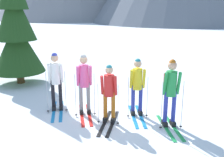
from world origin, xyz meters
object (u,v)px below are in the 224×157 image
object	(u,v)px
skier_in_white	(56,79)
skier_in_red	(109,91)
pine_tree_near	(16,27)
skier_in_green	(171,89)
skier_in_yellow	(137,85)
skier_in_pink	(84,82)

from	to	relation	value
skier_in_white	skier_in_red	xyz separation A→B (m)	(1.72, -0.55, -0.09)
skier_in_red	pine_tree_near	world-z (taller)	pine_tree_near
skier_in_white	skier_in_green	world-z (taller)	skier_in_green
skier_in_green	skier_in_yellow	bearing A→B (deg)	147.53
skier_in_white	skier_in_red	world-z (taller)	skier_in_white
skier_in_white	skier_in_green	xyz separation A→B (m)	(3.33, -0.56, 0.05)
skier_in_pink	skier_in_red	world-z (taller)	skier_in_pink
skier_in_red	pine_tree_near	distance (m)	5.53
skier_in_red	skier_in_yellow	world-z (taller)	skier_in_yellow
skier_in_green	pine_tree_near	size ratio (longest dim) A/B	0.36
skier_in_white	skier_in_yellow	size ratio (longest dim) A/B	1.06
skier_in_green	pine_tree_near	xyz separation A→B (m)	(-5.93, 3.16, 1.26)
skier_in_pink	skier_in_green	world-z (taller)	skier_in_green
skier_in_pink	skier_in_yellow	bearing A→B (deg)	5.82
skier_in_white	pine_tree_near	world-z (taller)	pine_tree_near
skier_in_pink	skier_in_red	distance (m)	0.91
skier_in_yellow	skier_in_green	distance (m)	1.07
pine_tree_near	skier_in_red	bearing A→B (deg)	-36.14
skier_in_white	skier_in_red	bearing A→B (deg)	-17.84
skier_in_pink	skier_in_yellow	size ratio (longest dim) A/B	1.06
skier_in_red	skier_in_yellow	xyz separation A→B (m)	(0.71, 0.57, 0.02)
skier_in_yellow	skier_in_red	bearing A→B (deg)	-141.36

